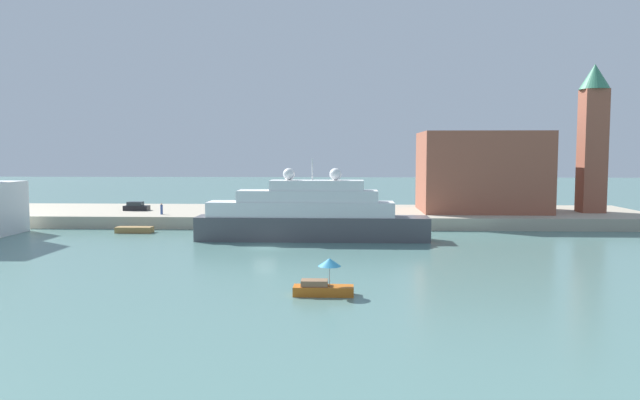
{
  "coord_description": "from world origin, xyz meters",
  "views": [
    {
      "loc": [
        9.17,
        -66.7,
        10.76
      ],
      "look_at": [
        6.02,
        6.0,
        5.03
      ],
      "focal_mm": 33.48,
      "sensor_mm": 36.0,
      "label": 1
    }
  ],
  "objects_px": {
    "small_motorboat": "(324,283)",
    "person_figure": "(162,209)",
    "bell_tower": "(593,132)",
    "mooring_bollard": "(296,214)",
    "work_barge": "(134,230)",
    "parked_car": "(136,207)",
    "harbor_building": "(481,172)",
    "large_yacht": "(309,216)"
  },
  "relations": [
    {
      "from": "large_yacht",
      "to": "harbor_building",
      "type": "distance_m",
      "value": 33.06
    },
    {
      "from": "bell_tower",
      "to": "mooring_bollard",
      "type": "distance_m",
      "value": 46.81
    },
    {
      "from": "small_motorboat",
      "to": "harbor_building",
      "type": "height_order",
      "value": "harbor_building"
    },
    {
      "from": "small_motorboat",
      "to": "work_barge",
      "type": "relative_size",
      "value": 0.95
    },
    {
      "from": "mooring_bollard",
      "to": "person_figure",
      "type": "bearing_deg",
      "value": 173.3
    },
    {
      "from": "small_motorboat",
      "to": "harbor_building",
      "type": "bearing_deg",
      "value": 65.21
    },
    {
      "from": "work_barge",
      "to": "mooring_bollard",
      "type": "xyz_separation_m",
      "value": [
        21.55,
        5.0,
        1.68
      ]
    },
    {
      "from": "work_barge",
      "to": "parked_car",
      "type": "height_order",
      "value": "parked_car"
    },
    {
      "from": "parked_car",
      "to": "large_yacht",
      "type": "bearing_deg",
      "value": -33.77
    },
    {
      "from": "harbor_building",
      "to": "mooring_bollard",
      "type": "bearing_deg",
      "value": -161.21
    },
    {
      "from": "harbor_building",
      "to": "parked_car",
      "type": "relative_size",
      "value": 4.86
    },
    {
      "from": "parked_car",
      "to": "mooring_bollard",
      "type": "bearing_deg",
      "value": -17.46
    },
    {
      "from": "mooring_bollard",
      "to": "parked_car",
      "type": "bearing_deg",
      "value": 162.54
    },
    {
      "from": "small_motorboat",
      "to": "mooring_bollard",
      "type": "distance_m",
      "value": 39.9
    },
    {
      "from": "large_yacht",
      "to": "parked_car",
      "type": "relative_size",
      "value": 7.44
    },
    {
      "from": "work_barge",
      "to": "bell_tower",
      "type": "xyz_separation_m",
      "value": [
        66.02,
        13.56,
        13.52
      ]
    },
    {
      "from": "person_figure",
      "to": "small_motorboat",
      "type": "bearing_deg",
      "value": -58.68
    },
    {
      "from": "work_barge",
      "to": "harbor_building",
      "type": "distance_m",
      "value": 52.24
    },
    {
      "from": "work_barge",
      "to": "mooring_bollard",
      "type": "height_order",
      "value": "mooring_bollard"
    },
    {
      "from": "bell_tower",
      "to": "mooring_bollard",
      "type": "xyz_separation_m",
      "value": [
        -44.47,
        -8.57,
        -11.84
      ]
    },
    {
      "from": "person_figure",
      "to": "mooring_bollard",
      "type": "distance_m",
      "value": 20.23
    },
    {
      "from": "bell_tower",
      "to": "parked_car",
      "type": "relative_size",
      "value": 5.82
    },
    {
      "from": "large_yacht",
      "to": "small_motorboat",
      "type": "distance_m",
      "value": 28.85
    },
    {
      "from": "work_barge",
      "to": "bell_tower",
      "type": "bearing_deg",
      "value": 11.61
    },
    {
      "from": "small_motorboat",
      "to": "mooring_bollard",
      "type": "height_order",
      "value": "small_motorboat"
    },
    {
      "from": "large_yacht",
      "to": "mooring_bollard",
      "type": "height_order",
      "value": "large_yacht"
    },
    {
      "from": "harbor_building",
      "to": "parked_car",
      "type": "height_order",
      "value": "harbor_building"
    },
    {
      "from": "parked_car",
      "to": "mooring_bollard",
      "type": "relative_size",
      "value": 5.78
    },
    {
      "from": "small_motorboat",
      "to": "parked_car",
      "type": "relative_size",
      "value": 1.19
    },
    {
      "from": "work_barge",
      "to": "person_figure",
      "type": "height_order",
      "value": "person_figure"
    },
    {
      "from": "small_motorboat",
      "to": "person_figure",
      "type": "height_order",
      "value": "person_figure"
    },
    {
      "from": "large_yacht",
      "to": "harbor_building",
      "type": "xyz_separation_m",
      "value": [
        25.53,
        20.43,
        4.85
      ]
    },
    {
      "from": "work_barge",
      "to": "person_figure",
      "type": "bearing_deg",
      "value": 78.69
    },
    {
      "from": "large_yacht",
      "to": "person_figure",
      "type": "xyz_separation_m",
      "value": [
        -22.62,
        13.24,
        -0.52
      ]
    },
    {
      "from": "large_yacht",
      "to": "harbor_building",
      "type": "bearing_deg",
      "value": 38.67
    },
    {
      "from": "parked_car",
      "to": "mooring_bollard",
      "type": "height_order",
      "value": "parked_car"
    },
    {
      "from": "small_motorboat",
      "to": "harbor_building",
      "type": "relative_size",
      "value": 0.24
    },
    {
      "from": "large_yacht",
      "to": "harbor_building",
      "type": "relative_size",
      "value": 1.53
    },
    {
      "from": "large_yacht",
      "to": "person_figure",
      "type": "relative_size",
      "value": 17.31
    },
    {
      "from": "bell_tower",
      "to": "person_figure",
      "type": "xyz_separation_m",
      "value": [
        -64.55,
        -6.21,
        -11.41
      ]
    },
    {
      "from": "small_motorboat",
      "to": "person_figure",
      "type": "relative_size",
      "value": 2.76
    },
    {
      "from": "parked_car",
      "to": "person_figure",
      "type": "xyz_separation_m",
      "value": [
        5.86,
        -5.8,
        0.17
      ]
    }
  ]
}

